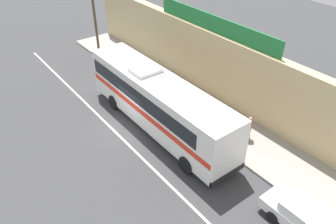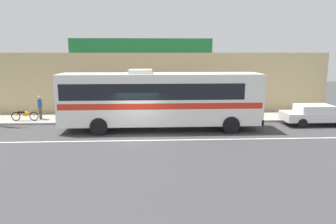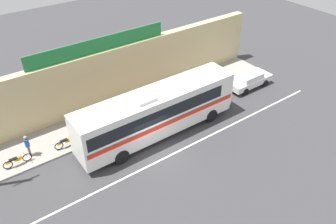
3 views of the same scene
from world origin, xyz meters
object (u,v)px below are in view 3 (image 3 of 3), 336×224
motorcycle_orange (67,141)px  pedestrian_far_left (27,144)px  motorcycle_black (86,134)px  pedestrian_by_curb (176,83)px  motorcycle_green (17,160)px  pedestrian_far_right (125,108)px  parked_car (249,79)px  intercity_bus (156,111)px

motorcycle_orange → pedestrian_far_left: size_ratio=1.11×
motorcycle_black → pedestrian_by_curb: 9.10m
motorcycle_black → pedestrian_far_left: size_ratio=1.14×
motorcycle_green → motorcycle_black: bearing=-2.2°
motorcycle_green → motorcycle_orange: bearing=-2.4°
pedestrian_far_left → pedestrian_far_right: bearing=-0.5°
parked_car → pedestrian_far_left: 18.94m
motorcycle_black → pedestrian_far_right: (3.60, 0.58, 0.52)m
intercity_bus → pedestrian_far_left: (-8.37, 2.95, -0.95)m
parked_car → motorcycle_orange: parked_car is taller
intercity_bus → pedestrian_by_curb: 5.80m
motorcycle_green → parked_car: bearing=-5.0°
pedestrian_by_curb → pedestrian_far_right: pedestrian_far_right is taller
parked_car → pedestrian_far_left: (-18.81, 2.19, 0.38)m
parked_car → pedestrian_far_right: 11.61m
intercity_bus → parked_car: size_ratio=2.86×
motorcycle_orange → pedestrian_by_curb: pedestrian_by_curb is taller
pedestrian_far_right → pedestrian_far_left: bearing=179.5°
parked_car → pedestrian_by_curb: 6.66m
pedestrian_far_left → motorcycle_black: bearing=-9.6°
intercity_bus → motorcycle_black: 5.33m
parked_car → pedestrian_far_left: pedestrian_far_left is taller
intercity_bus → pedestrian_far_right: intercity_bus is taller
intercity_bus → pedestrian_far_left: bearing=160.6°
pedestrian_far_right → motorcycle_orange: bearing=-173.9°
intercity_bus → motorcycle_green: intercity_bus is taller
motorcycle_green → pedestrian_far_right: bearing=2.7°
motorcycle_green → pedestrian_far_right: (8.35, 0.40, 0.52)m
parked_car → pedestrian_far_right: pedestrian_far_right is taller
motorcycle_black → pedestrian_far_left: 3.90m
motorcycle_green → motorcycle_orange: same height
parked_car → pedestrian_by_curb: (-6.01, 2.85, 0.32)m
motorcycle_orange → motorcycle_black: bearing=-2.0°
pedestrian_far_left → pedestrian_far_right: (7.40, -0.06, -0.03)m
motorcycle_black → pedestrian_far_left: pedestrian_far_left is taller
motorcycle_black → pedestrian_far_left: (-3.81, 0.64, 0.55)m
motorcycle_black → parked_car: bearing=-5.9°
parked_car → motorcycle_green: size_ratio=2.32×
motorcycle_orange → pedestrian_by_curb: (10.38, 1.25, 0.49)m
parked_car → motorcycle_orange: 16.47m
parked_car → motorcycle_black: 15.08m
motorcycle_green → motorcycle_black: size_ratio=0.97×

